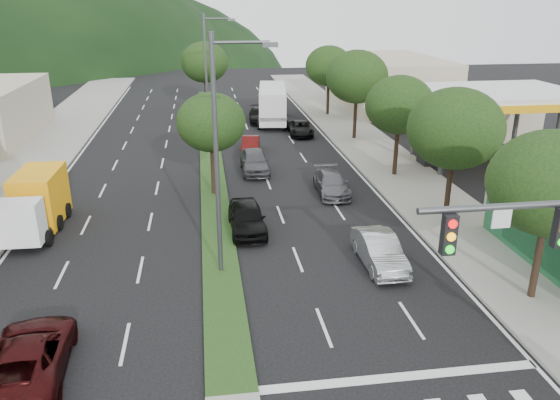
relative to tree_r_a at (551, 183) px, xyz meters
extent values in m
plane|color=black|center=(-12.00, -4.00, -4.82)|extent=(160.00, 160.00, 0.00)
cube|color=gray|center=(0.50, 21.00, -4.75)|extent=(5.00, 90.00, 0.15)
cube|color=gray|center=(-25.00, 21.00, -4.75)|extent=(6.00, 90.00, 0.15)
cube|color=#1B3513|center=(-12.00, 24.00, -4.76)|extent=(1.60, 56.00, 0.12)
cylinder|color=#47494C|center=(-4.40, -5.50, 1.48)|extent=(6.00, 0.18, 0.18)
cube|color=black|center=(-6.60, -5.65, 0.88)|extent=(0.35, 0.25, 1.05)
cube|color=silver|center=(7.00, 18.00, 0.18)|extent=(12.00, 8.00, 0.50)
cube|color=orange|center=(7.00, 18.00, -0.17)|extent=(12.20, 8.20, 0.50)
cylinder|color=#47494C|center=(3.00, 15.50, -2.52)|extent=(0.36, 0.36, 4.60)
cylinder|color=#47494C|center=(11.00, 15.50, -2.52)|extent=(0.36, 0.36, 4.60)
cylinder|color=#47494C|center=(3.00, 20.50, -2.52)|extent=(0.36, 0.36, 4.60)
cylinder|color=#47494C|center=(11.00, 20.50, -2.52)|extent=(0.36, 0.36, 4.60)
cube|color=black|center=(3.00, 18.00, -4.27)|extent=(0.80, 1.60, 1.10)
cube|color=black|center=(11.00, 18.00, -4.27)|extent=(0.80, 1.60, 1.10)
cube|color=beige|center=(7.50, 40.00, -2.22)|extent=(10.00, 16.00, 5.20)
cylinder|color=black|center=(0.00, 0.00, -2.85)|extent=(0.28, 0.28, 3.64)
ellipsoid|color=black|center=(0.00, 0.00, 0.01)|extent=(4.60, 4.60, 3.91)
cylinder|color=black|center=(0.00, 8.00, -2.77)|extent=(0.28, 0.28, 3.81)
ellipsoid|color=black|center=(0.00, 8.00, 0.23)|extent=(4.80, 4.80, 4.08)
cylinder|color=black|center=(0.00, 16.00, -2.88)|extent=(0.28, 0.28, 3.58)
ellipsoid|color=black|center=(0.00, 16.00, -0.06)|extent=(4.40, 4.40, 3.74)
cylinder|color=black|center=(0.00, 26.00, -2.71)|extent=(0.28, 0.28, 3.92)
ellipsoid|color=black|center=(0.00, 26.00, 0.37)|extent=(5.00, 5.00, 4.25)
cylinder|color=black|center=(0.00, 36.00, -2.82)|extent=(0.28, 0.28, 3.70)
ellipsoid|color=black|center=(0.00, 36.00, 0.08)|extent=(4.60, 4.60, 3.91)
cylinder|color=black|center=(-12.00, 14.00, -3.02)|extent=(0.28, 0.28, 3.36)
ellipsoid|color=black|center=(-12.00, 14.00, -0.38)|extent=(4.00, 4.00, 3.40)
cylinder|color=black|center=(-12.00, 40.00, -2.80)|extent=(0.28, 0.28, 3.81)
ellipsoid|color=black|center=(-12.00, 40.00, 0.20)|extent=(4.80, 4.80, 4.08)
cylinder|color=#47494C|center=(-12.00, 4.00, 0.18)|extent=(0.20, 0.20, 10.00)
cylinder|color=#47494C|center=(-10.90, 4.00, 4.78)|extent=(2.20, 0.12, 0.12)
cube|color=#47494C|center=(-9.80, 4.00, 4.68)|extent=(0.60, 0.25, 0.18)
cylinder|color=#47494C|center=(-12.00, 29.00, 0.18)|extent=(0.20, 0.20, 10.00)
cylinder|color=#47494C|center=(-10.90, 29.00, 4.78)|extent=(2.20, 0.12, 0.12)
cube|color=#47494C|center=(-9.80, 29.00, 4.68)|extent=(0.60, 0.25, 0.18)
imported|color=#B2B5BA|center=(-5.04, 3.68, -4.11)|extent=(1.53, 4.30, 1.41)
imported|color=black|center=(-18.17, -2.00, -4.13)|extent=(2.56, 5.09, 1.38)
imported|color=black|center=(-10.50, 8.25, -4.08)|extent=(1.83, 4.39, 1.49)
imported|color=#56565C|center=(-4.95, 13.25, -4.18)|extent=(1.97, 4.47, 1.28)
imported|color=#480D0C|center=(-8.93, 23.25, -4.22)|extent=(1.75, 3.80, 1.21)
imported|color=black|center=(-4.14, 28.25, -4.23)|extent=(2.30, 4.41, 1.18)
imported|color=#47474C|center=(-9.12, 18.25, -4.05)|extent=(1.83, 4.52, 1.54)
imported|color=black|center=(-7.14, 34.05, -4.17)|extent=(2.11, 4.59, 1.30)
cube|color=white|center=(-21.06, 7.52, -3.41)|extent=(1.96, 1.45, 2.02)
cube|color=#FFA50D|center=(-20.98, 10.78, -3.32)|extent=(2.11, 3.74, 2.73)
cube|color=black|center=(-21.00, 10.08, -4.42)|extent=(1.88, 5.15, 0.26)
cylinder|color=black|center=(-20.04, 7.87, -4.42)|extent=(0.28, 0.80, 0.79)
cylinder|color=black|center=(-22.06, 7.92, -4.42)|extent=(0.28, 0.80, 0.79)
cylinder|color=black|center=(-19.99, 9.79, -4.42)|extent=(0.28, 0.80, 0.79)
cylinder|color=black|center=(-22.02, 9.84, -4.42)|extent=(0.28, 0.80, 0.79)
cylinder|color=black|center=(-19.95, 11.53, -4.42)|extent=(0.28, 0.80, 0.79)
cylinder|color=black|center=(-21.98, 11.58, -4.42)|extent=(0.28, 0.80, 0.79)
cube|color=silver|center=(-5.87, 33.75, -2.95)|extent=(3.43, 8.84, 2.87)
cube|color=slate|center=(-5.87, 33.75, -3.67)|extent=(3.49, 8.85, 0.33)
cylinder|color=black|center=(-6.64, 37.32, -4.39)|extent=(0.44, 0.90, 0.86)
cylinder|color=black|center=(-4.27, 37.03, -4.39)|extent=(0.44, 0.90, 0.86)
cylinder|color=black|center=(-6.77, 36.29, -4.39)|extent=(0.44, 0.90, 0.86)
cylinder|color=black|center=(-4.39, 36.00, -4.39)|extent=(0.44, 0.90, 0.86)
cylinder|color=black|center=(-7.44, 30.82, -4.39)|extent=(0.44, 0.90, 0.86)
cylinder|color=black|center=(-5.07, 30.53, -4.39)|extent=(0.44, 0.90, 0.86)
camera|label=1|loc=(-12.46, -17.21, 6.36)|focal=35.00mm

